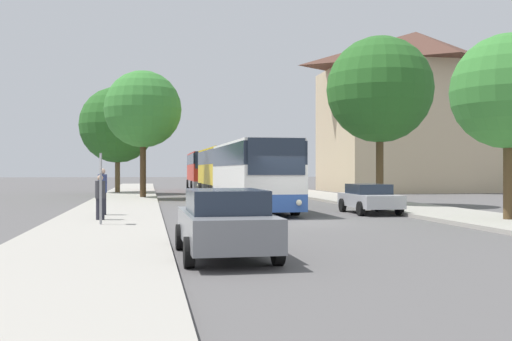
{
  "coord_description": "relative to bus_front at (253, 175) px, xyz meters",
  "views": [
    {
      "loc": [
        -5.5,
        -21.44,
        1.93
      ],
      "look_at": [
        1.17,
        15.82,
        1.91
      ],
      "focal_mm": 42.0,
      "sensor_mm": 36.0,
      "label": 1
    }
  ],
  "objects": [
    {
      "name": "parked_car_left_curb",
      "position": [
        -3.16,
        -14.66,
        -0.94
      ],
      "size": [
        2.04,
        4.47,
        1.5
      ],
      "rotation": [
        0.0,
        0.0,
        0.01
      ],
      "color": "slate",
      "rests_on": "ground_plane"
    },
    {
      "name": "tree_left_near",
      "position": [
        -7.32,
        21.57,
        3.85
      ],
      "size": [
        6.1,
        6.1,
        8.48
      ],
      "color": "brown",
      "rests_on": "sidewalk_left"
    },
    {
      "name": "ground_plane",
      "position": [
        0.68,
        -6.39,
        -1.72
      ],
      "size": [
        300.0,
        300.0,
        0.0
      ],
      "primitive_type": "plane",
      "color": "#565454",
      "rests_on": "ground"
    },
    {
      "name": "parked_car_right_near",
      "position": [
        4.84,
        -2.53,
        -1.02
      ],
      "size": [
        1.98,
        4.15,
        1.31
      ],
      "rotation": [
        0.0,
        0.0,
        3.12
      ],
      "color": "#B7B7BC",
      "rests_on": "ground_plane"
    },
    {
      "name": "bus_middle",
      "position": [
        0.19,
        12.91,
        0.09
      ],
      "size": [
        2.83,
        10.84,
        3.4
      ],
      "rotation": [
        0.0,
        0.0,
        0.02
      ],
      "color": "#2D2D2D",
      "rests_on": "ground_plane"
    },
    {
      "name": "tree_right_mid",
      "position": [
        8.07,
        -8.06,
        3.06
      ],
      "size": [
        4.19,
        4.19,
        6.75
      ],
      "color": "#513D23",
      "rests_on": "sidewalk_right"
    },
    {
      "name": "tree_left_far",
      "position": [
        -5.22,
        12.73,
        4.27
      ],
      "size": [
        5.12,
        5.12,
        8.42
      ],
      "color": "#47331E",
      "rests_on": "sidewalk_left"
    },
    {
      "name": "bus_stop_sign",
      "position": [
        -6.38,
        -7.6,
        -0.11
      ],
      "size": [
        0.08,
        0.45,
        2.35
      ],
      "color": "gray",
      "rests_on": "sidewalk_left"
    },
    {
      "name": "sidewalk_right",
      "position": [
        7.68,
        -6.39,
        -1.65
      ],
      "size": [
        4.0,
        120.0,
        0.15
      ],
      "primitive_type": "cube",
      "color": "#A39E93",
      "rests_on": "ground_plane"
    },
    {
      "name": "building_right_background",
      "position": [
        19.32,
        23.6,
        5.61
      ],
      "size": [
        15.83,
        11.44,
        14.66
      ],
      "color": "#C6B28E",
      "rests_on": "ground_plane"
    },
    {
      "name": "tree_right_near",
      "position": [
        7.35,
        2.52,
        4.52
      ],
      "size": [
        5.68,
        5.68,
        8.95
      ],
      "color": "#513D23",
      "rests_on": "sidewalk_right"
    },
    {
      "name": "pedestrian_waiting_far",
      "position": [
        -6.65,
        -3.29,
        -0.63
      ],
      "size": [
        0.36,
        0.36,
        1.85
      ],
      "rotation": [
        0.0,
        0.0,
        4.59
      ],
      "color": "#23232D",
      "rests_on": "sidewalk_left"
    },
    {
      "name": "bus_front",
      "position": [
        0.0,
        0.0,
        0.0
      ],
      "size": [
        2.96,
        10.24,
        3.21
      ],
      "rotation": [
        0.0,
        0.0,
        0.02
      ],
      "color": "#2D519E",
      "rests_on": "ground_plane"
    },
    {
      "name": "pedestrian_waiting_near",
      "position": [
        -6.55,
        -5.69,
        -0.77
      ],
      "size": [
        0.36,
        0.36,
        1.61
      ],
      "rotation": [
        0.0,
        0.0,
        4.46
      ],
      "color": "#23232D",
      "rests_on": "sidewalk_left"
    },
    {
      "name": "sidewalk_left",
      "position": [
        -6.32,
        -6.39,
        -1.65
      ],
      "size": [
        4.0,
        120.0,
        0.15
      ],
      "primitive_type": "cube",
      "color": "#A39E93",
      "rests_on": "ground_plane"
    },
    {
      "name": "bus_rear",
      "position": [
        0.22,
        28.53,
        0.17
      ],
      "size": [
        2.9,
        11.4,
        3.55
      ],
      "rotation": [
        0.0,
        0.0,
        -0.01
      ],
      "color": "gray",
      "rests_on": "ground_plane"
    }
  ]
}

